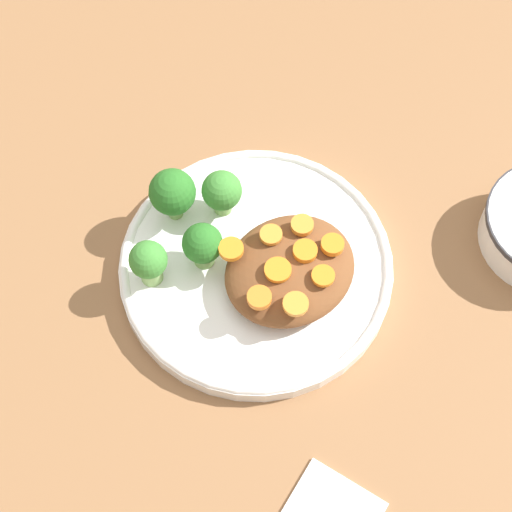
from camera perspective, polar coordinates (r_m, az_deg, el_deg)
name	(u,v)px	position (r m, az deg, el deg)	size (l,w,h in m)	color
ground_plane	(256,272)	(0.75, 0.00, -1.09)	(4.00, 4.00, 0.00)	#8C603D
plate	(256,267)	(0.74, 0.00, -0.72)	(0.24, 0.24, 0.02)	white
stew_mound	(290,270)	(0.72, 2.26, -0.94)	(0.11, 0.10, 0.03)	brown
broccoli_floret_0	(222,192)	(0.74, -2.29, 4.30)	(0.04, 0.04, 0.05)	#759E51
broccoli_floret_1	(203,245)	(0.72, -3.58, 0.74)	(0.03, 0.03, 0.05)	#759E51
broccoli_floret_2	(149,262)	(0.71, -7.17, -0.40)	(0.03, 0.03, 0.05)	#7FA85B
broccoli_floret_3	(172,193)	(0.73, -5.59, 4.21)	(0.04, 0.04, 0.06)	#759E51
carrot_slice_0	(296,304)	(0.68, 2.66, -3.22)	(0.02, 0.02, 0.00)	orange
carrot_slice_1	(305,251)	(0.70, 3.29, 0.34)	(0.02, 0.02, 0.01)	orange
carrot_slice_2	(277,271)	(0.70, 1.38, -0.99)	(0.02, 0.02, 0.00)	orange
carrot_slice_3	(323,276)	(0.70, 4.50, -1.33)	(0.02, 0.02, 0.00)	orange
carrot_slice_4	(270,234)	(0.71, 0.94, 1.51)	(0.02, 0.02, 0.00)	orange
carrot_slice_5	(231,249)	(0.70, -1.67, 0.47)	(0.02, 0.02, 0.01)	orange
carrot_slice_6	(302,225)	(0.72, 3.10, 2.08)	(0.02, 0.02, 0.01)	orange
carrot_slice_7	(332,245)	(0.71, 5.12, 0.76)	(0.02, 0.02, 0.01)	orange
carrot_slice_8	(259,298)	(0.68, 0.22, -2.79)	(0.02, 0.02, 0.01)	orange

